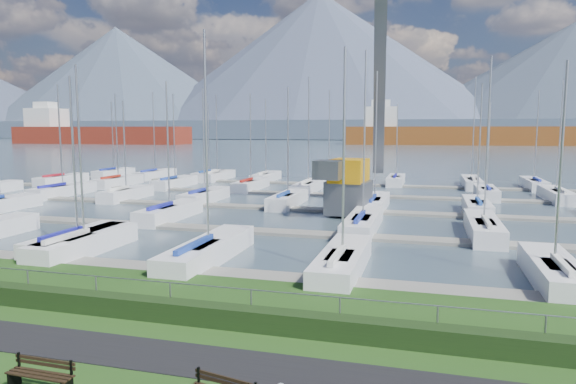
% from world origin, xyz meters
% --- Properties ---
extents(path, '(160.00, 2.00, 0.04)m').
position_xyz_m(path, '(0.00, -3.00, 0.01)').
color(path, black).
rests_on(path, grass).
extents(water, '(800.00, 540.00, 0.20)m').
position_xyz_m(water, '(0.00, 260.00, -0.40)').
color(water, '#40515D').
extents(hedge, '(80.00, 0.70, 0.70)m').
position_xyz_m(hedge, '(0.00, -0.40, 0.35)').
color(hedge, black).
rests_on(hedge, grass).
extents(fence, '(80.00, 0.04, 0.04)m').
position_xyz_m(fence, '(0.00, 0.00, 1.20)').
color(fence, gray).
rests_on(fence, grass).
extents(foothill, '(900.00, 80.00, 12.00)m').
position_xyz_m(foothill, '(0.00, 330.00, 6.00)').
color(foothill, '#4A586C').
rests_on(foothill, water).
extents(mountains, '(1190.00, 360.00, 115.00)m').
position_xyz_m(mountains, '(7.35, 404.62, 46.68)').
color(mountains, '#40485D').
rests_on(mountains, water).
extents(docks, '(90.00, 41.60, 0.25)m').
position_xyz_m(docks, '(0.00, 26.00, -0.22)').
color(docks, gray).
rests_on(docks, water).
extents(bench_left, '(1.81, 0.45, 0.85)m').
position_xyz_m(bench_left, '(-1.61, -5.56, 0.42)').
color(bench_left, black).
rests_on(bench_left, grass).
extents(crane, '(5.06, 13.32, 22.35)m').
position_xyz_m(crane, '(2.09, 25.29, 5.33)').
color(crane, '#5C5D64').
rests_on(crane, water).
extents(cargo_ship_west, '(82.44, 19.57, 21.50)m').
position_xyz_m(cargo_ship_west, '(-141.99, 189.99, 3.73)').
color(cargo_ship_west, maroon).
rests_on(cargo_ship_west, water).
extents(cargo_ship_mid, '(97.59, 24.76, 21.50)m').
position_xyz_m(cargo_ship_mid, '(16.23, 216.42, 3.57)').
color(cargo_ship_mid, brown).
rests_on(cargo_ship_mid, water).
extents(sailboat_fleet, '(75.67, 50.23, 13.59)m').
position_xyz_m(sailboat_fleet, '(-2.55, 27.98, 5.35)').
color(sailboat_fleet, navy).
rests_on(sailboat_fleet, water).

